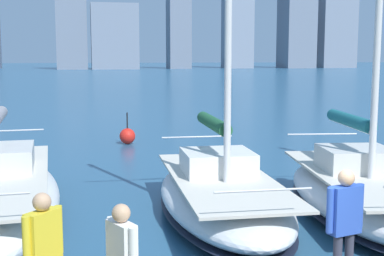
{
  "coord_description": "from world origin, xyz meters",
  "views": [
    {
      "loc": [
        2.45,
        5.82,
        3.88
      ],
      "look_at": [
        -0.05,
        -6.33,
        2.2
      ],
      "focal_mm": 50.0,
      "sensor_mm": 36.0,
      "label": 1
    }
  ],
  "objects": [
    {
      "name": "channel_buoy",
      "position": [
        0.54,
        -17.67,
        0.36
      ],
      "size": [
        0.7,
        0.7,
        1.4
      ],
      "color": "red",
      "rests_on": "ground"
    },
    {
      "name": "person_yellow_shirt",
      "position": [
        2.95,
        -0.59,
        1.6
      ],
      "size": [
        0.44,
        0.48,
        1.67
      ],
      "color": "#4C473D",
      "rests_on": "dock_pier"
    },
    {
      "name": "city_skyline",
      "position": [
        9.63,
        -157.57,
        17.94
      ],
      "size": [
        175.89,
        21.87,
        51.26
      ],
      "color": "gray",
      "rests_on": "ground"
    },
    {
      "name": "sailboat_teal",
      "position": [
        -4.12,
        -5.72,
        0.62
      ],
      "size": [
        3.74,
        7.4,
        9.08
      ],
      "color": "white",
      "rests_on": "ground"
    },
    {
      "name": "sailboat_forest",
      "position": [
        -0.75,
        -6.28,
        0.6
      ],
      "size": [
        3.0,
        7.18,
        9.13
      ],
      "color": "silver",
      "rests_on": "ground"
    },
    {
      "name": "person_blue_shirt",
      "position": [
        -1.08,
        -0.79,
        1.64
      ],
      "size": [
        0.62,
        0.31,
        1.73
      ],
      "color": "#2D3347",
      "rests_on": "dock_pier"
    }
  ]
}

